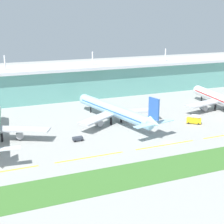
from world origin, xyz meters
TOP-DOWN VIEW (x-y plane):
  - ground_plane at (0.00, 0.00)m, footprint 600.00×600.00m
  - terminal_building at (-0.00, 102.12)m, footprint 288.00×34.00m
  - airliner_middle at (-10.30, 35.89)m, footprint 47.81×68.79m
  - airliner_far at (56.08, 35.51)m, footprint 48.31×60.56m
  - taxiway_stripe_mid_west at (-37.00, -1.76)m, footprint 28.00×0.70m
  - taxiway_stripe_centre at (-3.00, -1.76)m, footprint 28.00×0.70m
  - grass_verge at (0.00, -22.26)m, footprint 300.00×18.00m
  - fuel_truck at (26.41, 18.42)m, footprint 7.20×6.61m
  - pushback_tug at (-35.85, 17.49)m, footprint 4.46×2.61m

SIDE VIEW (x-z plane):
  - ground_plane at x=0.00m, z-range 0.00..0.00m
  - taxiway_stripe_mid_west at x=-37.00m, z-range 0.00..0.04m
  - taxiway_stripe_centre at x=-3.00m, z-range 0.00..0.04m
  - grass_verge at x=0.00m, z-range 0.00..0.10m
  - pushback_tug at x=-35.85m, z-range 0.18..2.03m
  - fuel_truck at x=26.41m, z-range -0.21..4.74m
  - airliner_far at x=56.08m, z-range -3.01..15.89m
  - airliner_middle at x=-10.30m, z-range -3.00..15.90m
  - terminal_building at x=0.00m, z-range -4.30..26.09m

